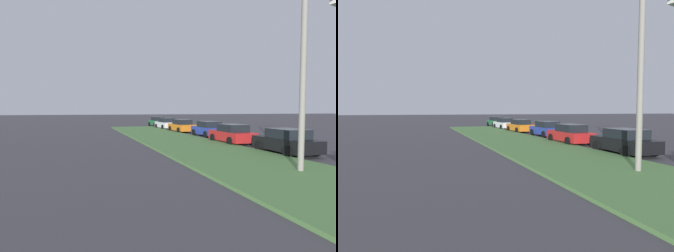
{
  "view_description": "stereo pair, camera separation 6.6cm",
  "coord_description": "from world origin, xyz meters",
  "views": [
    {
      "loc": [
        -0.81,
        16.04,
        2.57
      ],
      "look_at": [
        17.61,
        10.07,
        1.46
      ],
      "focal_mm": 30.19,
      "sensor_mm": 36.0,
      "label": 1
    },
    {
      "loc": [
        -0.83,
        15.98,
        2.57
      ],
      "look_at": [
        17.61,
        10.07,
        1.46
      ],
      "focal_mm": 30.19,
      "sensor_mm": 36.0,
      "label": 2
    }
  ],
  "objects": [
    {
      "name": "parked_car_blue",
      "position": [
        23.77,
        4.0,
        0.72
      ],
      "size": [
        4.31,
        2.04,
        1.47
      ],
      "rotation": [
        0.0,
        0.0,
        -0.01
      ],
      "color": "#23389E",
      "rests_on": "ground"
    },
    {
      "name": "parked_car_orange",
      "position": [
        29.53,
        4.54,
        0.72
      ],
      "size": [
        4.35,
        2.11,
        1.47
      ],
      "rotation": [
        0.0,
        0.0,
        0.03
      ],
      "color": "orange",
      "rests_on": "ground"
    },
    {
      "name": "grass_median",
      "position": [
        10.0,
        8.36,
        0.06
      ],
      "size": [
        60.0,
        6.0,
        0.12
      ],
      "primitive_type": "cube",
      "color": "#517F42",
      "rests_on": "ground"
    },
    {
      "name": "parked_car_black",
      "position": [
        12.69,
        4.4,
        0.72
      ],
      "size": [
        4.39,
        2.2,
        1.47
      ],
      "rotation": [
        0.0,
        0.0,
        -0.05
      ],
      "color": "black",
      "rests_on": "ground"
    },
    {
      "name": "parked_car_red",
      "position": [
        18.21,
        4.73,
        0.72
      ],
      "size": [
        4.32,
        2.05,
        1.47
      ],
      "rotation": [
        0.0,
        0.0,
        -0.01
      ],
      "color": "red",
      "rests_on": "ground"
    },
    {
      "name": "streetlight",
      "position": [
        8.36,
        7.11,
        4.39
      ],
      "size": [
        0.95,
        2.83,
        7.5
      ],
      "color": "gray",
      "rests_on": "ground"
    },
    {
      "name": "parked_car_white",
      "position": [
        35.4,
        4.6,
        0.72
      ],
      "size": [
        4.36,
        2.14,
        1.47
      ],
      "rotation": [
        0.0,
        0.0,
        0.04
      ],
      "color": "silver",
      "rests_on": "ground"
    },
    {
      "name": "parked_car_green",
      "position": [
        41.56,
        4.01,
        0.72
      ],
      "size": [
        4.38,
        2.18,
        1.47
      ],
      "rotation": [
        0.0,
        0.0,
        0.05
      ],
      "color": "#1E6B38",
      "rests_on": "ground"
    }
  ]
}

